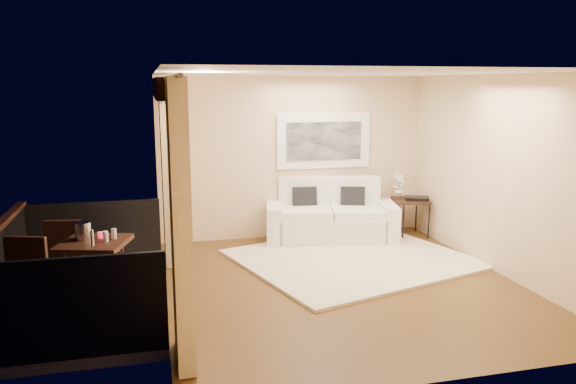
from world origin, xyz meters
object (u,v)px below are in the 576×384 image
object	(u,v)px
sofa	(331,218)
side_table	(411,203)
balcony_chair_near	(23,279)
bistro_table	(94,248)
orchid	(399,185)
ice_bucket	(83,231)
balcony_chair_far	(67,252)

from	to	relation	value
sofa	side_table	bearing A→B (deg)	8.12
sofa	balcony_chair_near	xyz separation A→B (m)	(-4.20, -2.69, 0.24)
side_table	balcony_chair_near	distance (m)	6.17
bistro_table	balcony_chair_near	size ratio (longest dim) A/B	0.85
bistro_table	balcony_chair_near	world-z (taller)	balcony_chair_near
sofa	orchid	distance (m)	1.35
orchid	ice_bucket	world-z (taller)	orchid
orchid	bistro_table	size ratio (longest dim) A/B	0.51
balcony_chair_near	bistro_table	bearing A→B (deg)	55.21
orchid	balcony_chair_far	bearing A→B (deg)	-161.29
sofa	orchid	world-z (taller)	orchid
orchid	ice_bucket	xyz separation A→B (m)	(-4.91, -2.18, 0.07)
side_table	ice_bucket	size ratio (longest dim) A/B	3.56
sofa	orchid	bearing A→B (deg)	15.73
orchid	balcony_chair_near	size ratio (longest dim) A/B	0.43
sofa	balcony_chair_far	xyz separation A→B (m)	(-3.91, -1.67, 0.21)
orchid	ice_bucket	size ratio (longest dim) A/B	2.23
orchid	ice_bucket	distance (m)	5.38
orchid	bistro_table	world-z (taller)	orchid
orchid	balcony_chair_far	distance (m)	5.46
bistro_table	orchid	bearing A→B (deg)	25.48
sofa	balcony_chair_near	world-z (taller)	balcony_chair_near
orchid	side_table	bearing A→B (deg)	-51.32
orchid	balcony_chair_near	world-z (taller)	orchid
side_table	balcony_chair_far	size ratio (longest dim) A/B	0.73
side_table	balcony_chair_far	bearing A→B (deg)	-163.49
sofa	balcony_chair_far	size ratio (longest dim) A/B	2.31
sofa	balcony_chair_far	distance (m)	4.26
side_table	orchid	world-z (taller)	orchid
balcony_chair_far	ice_bucket	size ratio (longest dim) A/B	4.91
bistro_table	ice_bucket	xyz separation A→B (m)	(-0.12, 0.10, 0.18)
balcony_chair_far	balcony_chair_near	xyz separation A→B (m)	(-0.29, -1.02, 0.03)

